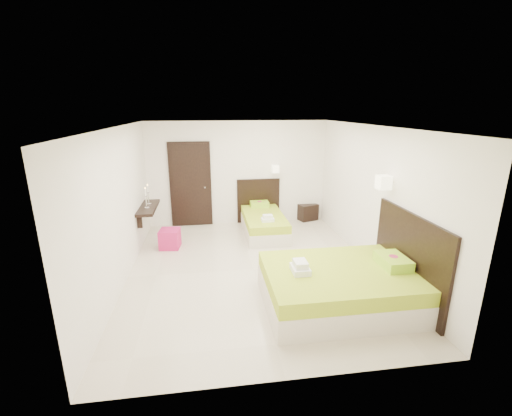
{
  "coord_description": "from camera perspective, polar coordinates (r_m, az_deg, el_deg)",
  "views": [
    {
      "loc": [
        -0.77,
        -5.76,
        2.91
      ],
      "look_at": [
        0.1,
        0.3,
        1.1
      ],
      "focal_mm": 24.0,
      "sensor_mm": 36.0,
      "label": 1
    }
  ],
  "objects": [
    {
      "name": "floor",
      "position": [
        6.5,
        -0.5,
        -10.13
      ],
      "size": [
        5.5,
        5.5,
        0.0
      ],
      "primitive_type": "plane",
      "color": "beige",
      "rests_on": "ground"
    },
    {
      "name": "bed_single",
      "position": [
        8.21,
        1.24,
        -2.25
      ],
      "size": [
        1.1,
        1.84,
        1.52
      ],
      "color": "beige",
      "rests_on": "ground"
    },
    {
      "name": "bed_double",
      "position": [
        5.48,
        14.37,
        -12.21
      ],
      "size": [
        2.23,
        1.9,
        1.84
      ],
      "color": "beige",
      "rests_on": "ground"
    },
    {
      "name": "nightstand",
      "position": [
        9.29,
        8.43,
        -0.58
      ],
      "size": [
        0.6,
        0.56,
        0.43
      ],
      "primitive_type": "cube",
      "rotation": [
        0.0,
        0.0,
        0.33
      ],
      "color": "black",
      "rests_on": "ground"
    },
    {
      "name": "ottoman",
      "position": [
        7.58,
        -14.16,
        -4.98
      ],
      "size": [
        0.45,
        0.45,
        0.41
      ],
      "primitive_type": "cube",
      "rotation": [
        0.0,
        0.0,
        -0.12
      ],
      "color": "#AE1755",
      "rests_on": "ground"
    },
    {
      "name": "door",
      "position": [
        8.67,
        -10.84,
        3.77
      ],
      "size": [
        1.02,
        0.15,
        2.14
      ],
      "color": "black",
      "rests_on": "ground"
    },
    {
      "name": "console_shelf",
      "position": [
        7.77,
        -17.59,
        0.02
      ],
      "size": [
        0.35,
        1.2,
        0.78
      ],
      "color": "black",
      "rests_on": "ground"
    }
  ]
}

